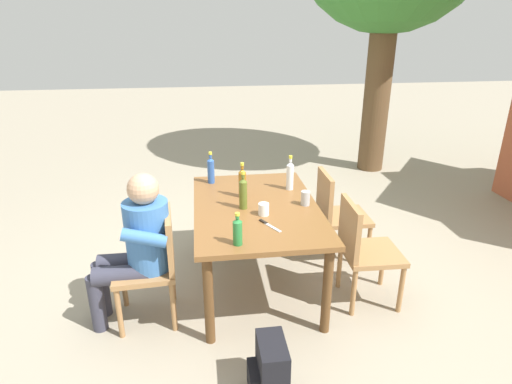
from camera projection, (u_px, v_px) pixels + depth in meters
name	position (u px, v px, depth m)	size (l,w,h in m)	color
ground_plane	(256.00, 283.00, 3.76)	(24.00, 24.00, 0.00)	gray
dining_table	(256.00, 216.00, 3.51)	(1.51, 1.00, 0.75)	brown
chair_near_right	(155.00, 261.00, 3.16)	(0.47, 0.47, 0.87)	#A37547
chair_far_right	(362.00, 247.00, 3.36)	(0.45, 0.45, 0.87)	#A37547
chair_far_left	(336.00, 212.00, 3.99)	(0.45, 0.45, 0.87)	#A37547
person_in_white_shirt	(138.00, 243.00, 3.08)	(0.47, 0.61, 1.18)	#3D70B2
bottle_clear	(290.00, 175.00, 3.77)	(0.06, 0.06, 0.31)	white
bottle_amber	(242.00, 182.00, 3.60)	(0.06, 0.06, 0.31)	#996019
bottle_green	(238.00, 231.00, 2.84)	(0.06, 0.06, 0.23)	#287A38
bottle_olive	(243.00, 193.00, 3.38)	(0.06, 0.06, 0.31)	#566623
bottle_blue	(211.00, 170.00, 3.92)	(0.06, 0.06, 0.30)	#2D56A3
cup_steel	(305.00, 198.00, 3.47)	(0.07, 0.07, 0.12)	#B2B7BC
cup_white	(264.00, 209.00, 3.30)	(0.08, 0.08, 0.10)	white
table_knife	(268.00, 225.00, 3.14)	(0.22, 0.13, 0.01)	silver
backpack_by_near_side	(270.00, 371.00, 2.57)	(0.29, 0.22, 0.39)	black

